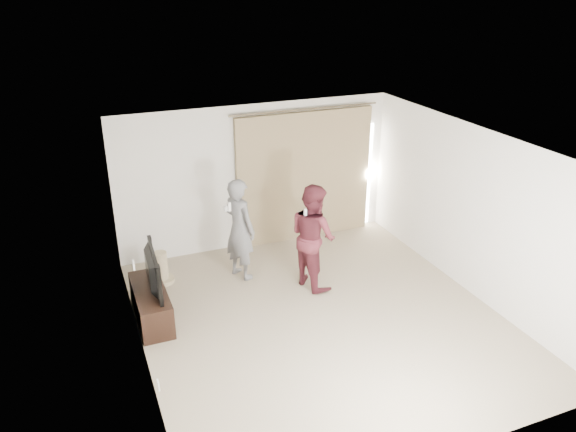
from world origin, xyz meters
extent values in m
plane|color=tan|center=(0.00, 0.00, 0.00)|extent=(5.50, 5.50, 0.00)
cube|color=white|center=(0.00, 2.75, 1.30)|extent=(5.00, 0.04, 2.60)
cube|color=white|center=(-2.50, 0.00, 1.30)|extent=(0.04, 5.50, 2.60)
cube|color=white|center=(-2.48, 0.40, 1.20)|extent=(0.02, 0.08, 0.12)
cube|color=white|center=(-2.48, -0.90, 0.30)|extent=(0.02, 0.08, 0.12)
cube|color=white|center=(0.00, 0.00, 2.60)|extent=(5.00, 5.50, 0.01)
cube|color=#9C845F|center=(0.90, 2.68, 1.20)|extent=(2.60, 0.10, 2.40)
cylinder|color=#6D6049|center=(0.90, 2.68, 2.44)|extent=(2.80, 0.03, 0.03)
cube|color=white|center=(2.26, 2.72, 1.05)|extent=(0.08, 0.04, 2.00)
cube|color=black|center=(-2.27, 0.94, 0.24)|extent=(0.44, 1.27, 0.49)
imported|color=black|center=(-2.27, 0.94, 0.79)|extent=(0.18, 1.06, 0.60)
cylinder|color=tan|center=(-1.94, 1.96, 0.03)|extent=(0.40, 0.40, 0.07)
cylinder|color=tan|center=(-1.94, 1.96, 0.30)|extent=(0.22, 0.22, 0.46)
imported|color=slate|center=(-0.68, 1.67, 0.85)|extent=(0.63, 0.73, 1.70)
cube|color=white|center=(-0.86, 1.57, 1.30)|extent=(0.04, 0.04, 0.14)
cube|color=white|center=(-0.86, 1.79, 1.19)|extent=(0.05, 0.05, 0.09)
imported|color=#5A2029|center=(0.31, 0.99, 0.85)|extent=(0.81, 0.95, 1.70)
cube|color=white|center=(0.13, 0.89, 1.30)|extent=(0.04, 0.04, 0.14)
cube|color=white|center=(0.13, 1.11, 1.19)|extent=(0.05, 0.05, 0.09)
camera|label=1|loc=(-3.03, -6.19, 4.62)|focal=35.00mm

